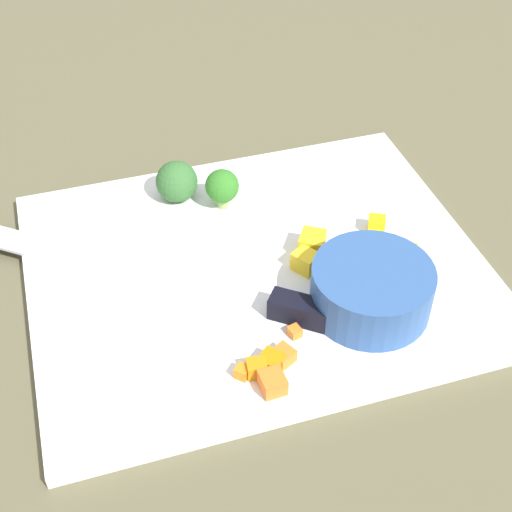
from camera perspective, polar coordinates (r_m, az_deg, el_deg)
ground_plane at (r=0.67m, az=0.00°, el=-1.38°), size 4.00×4.00×0.00m
cutting_board at (r=0.67m, az=0.00°, el=-1.01°), size 0.41×0.34×0.01m
prep_bowl at (r=0.62m, az=9.13°, el=-2.61°), size 0.10×0.10×0.04m
chef_knife at (r=0.63m, az=-2.40°, el=-2.94°), size 0.31×0.25×0.02m
carrot_dice_0 at (r=0.60m, az=3.08°, el=-6.02°), size 0.01×0.01×0.01m
carrot_dice_1 at (r=0.57m, az=0.05°, el=-8.87°), size 0.02×0.02×0.01m
carrot_dice_2 at (r=0.58m, az=1.23°, el=-8.38°), size 0.02×0.02×0.01m
carrot_dice_3 at (r=0.56m, az=1.32°, el=-9.99°), size 0.02×0.02×0.02m
carrot_dice_4 at (r=0.58m, az=2.13°, el=-7.92°), size 0.02×0.02×0.01m
carrot_dice_5 at (r=0.57m, az=-1.09°, el=-9.17°), size 0.01×0.01×0.01m
pepper_dice_0 at (r=0.66m, az=3.96°, el=-0.42°), size 0.03×0.03×0.02m
pepper_dice_1 at (r=0.70m, az=9.53°, el=2.47°), size 0.02×0.02×0.02m
pepper_dice_2 at (r=0.67m, az=4.52°, el=0.88°), size 0.03×0.03×0.02m
pepper_dice_3 at (r=0.67m, az=11.74°, el=-0.02°), size 0.03×0.03×0.02m
broccoli_floret_0 at (r=0.73m, az=-6.29°, el=5.86°), size 0.04×0.04×0.04m
broccoli_floret_1 at (r=0.72m, az=-2.70°, el=5.50°), size 0.03×0.03×0.04m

